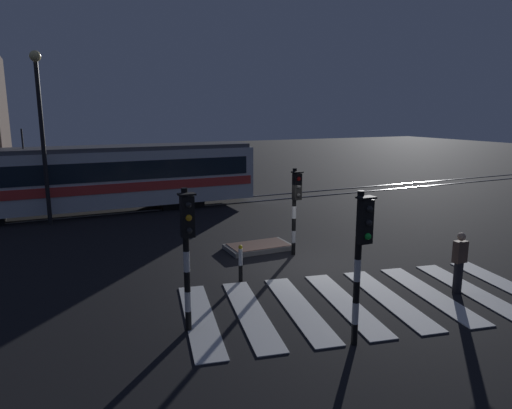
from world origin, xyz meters
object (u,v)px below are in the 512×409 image
traffic_light_corner_near_left (187,239)px  tram (85,178)px  traffic_light_kerb_mid_left (361,246)px  street_lamp_trackside_left (41,119)px  traffic_light_median_centre (296,199)px  pedestrian_waiting_at_kerb (459,262)px  bollard_island_edge (241,263)px

traffic_light_corner_near_left → tram: (-0.99, 14.03, -0.43)m
traffic_light_kerb_mid_left → street_lamp_trackside_left: (-5.71, 14.20, 2.40)m
traffic_light_median_centre → tram: size_ratio=0.18×
street_lamp_trackside_left → traffic_light_median_centre: bearing=-46.9°
traffic_light_kerb_mid_left → pedestrian_waiting_at_kerb: bearing=15.9°
street_lamp_trackside_left → tram: size_ratio=0.43×
tram → bollard_island_edge: 12.12m
bollard_island_edge → tram: bearing=105.7°
bollard_island_edge → traffic_light_kerb_mid_left: bearing=-80.4°
pedestrian_waiting_at_kerb → bollard_island_edge: pedestrian_waiting_at_kerb is taller
traffic_light_corner_near_left → tram: bearing=94.0°
traffic_light_corner_near_left → traffic_light_kerb_mid_left: bearing=-34.7°
traffic_light_median_centre → traffic_light_corner_near_left: traffic_light_corner_near_left is taller
tram → pedestrian_waiting_at_kerb: size_ratio=9.93×
traffic_light_median_centre → tram: 11.73m
traffic_light_median_centre → bollard_island_edge: 3.39m
tram → pedestrian_waiting_at_kerb: bearing=-60.8°
street_lamp_trackside_left → traffic_light_corner_near_left: bearing=-77.6°
traffic_light_kerb_mid_left → tram: bearing=104.0°
traffic_light_kerb_mid_left → traffic_light_corner_near_left: bearing=145.3°
traffic_light_kerb_mid_left → bollard_island_edge: (-0.76, 4.53, -1.65)m
traffic_light_kerb_mid_left → traffic_light_corner_near_left: (-3.05, 2.11, -0.03)m
pedestrian_waiting_at_kerb → traffic_light_median_centre: bearing=116.5°
traffic_light_kerb_mid_left → tram: 16.64m
bollard_island_edge → street_lamp_trackside_left: bearing=117.1°
street_lamp_trackside_left → pedestrian_waiting_at_kerb: bearing=-52.3°
tram → pedestrian_waiting_at_kerb: (8.34, -14.91, -0.87)m
traffic_light_median_centre → street_lamp_trackside_left: 11.47m
street_lamp_trackside_left → tram: street_lamp_trackside_left is taller
street_lamp_trackside_left → bollard_island_edge: street_lamp_trackside_left is taller
tram → bollard_island_edge: (3.27, -11.61, -1.19)m
street_lamp_trackside_left → tram: 3.84m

